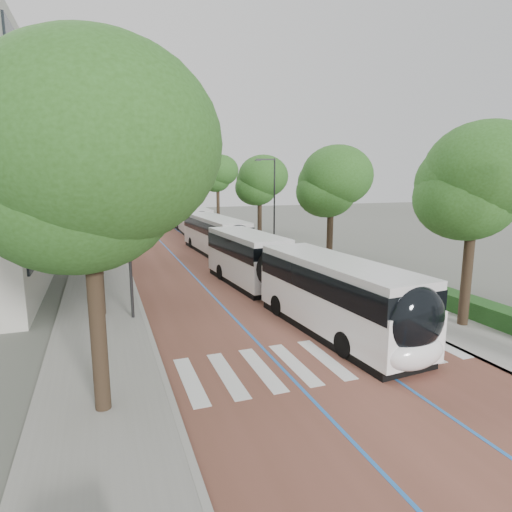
{
  "coord_description": "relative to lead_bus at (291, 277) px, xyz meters",
  "views": [
    {
      "loc": [
        -7.23,
        -12.0,
        6.62
      ],
      "look_at": [
        0.5,
        9.28,
        2.4
      ],
      "focal_mm": 30.0,
      "sensor_mm": 36.0,
      "label": 1
    }
  ],
  "objects": [
    {
      "name": "bus_queued_2",
      "position": [
        0.37,
        42.06,
        -0.0
      ],
      "size": [
        3.32,
        12.53,
        3.2
      ],
      "rotation": [
        0.0,
        0.0,
        0.07
      ],
      "color": "white",
      "rests_on": "ground"
    },
    {
      "name": "lamp_post_left",
      "position": [
        -7.7,
        0.9,
        2.49
      ],
      "size": [
        0.14,
        0.14,
        8.0
      ],
      "primitive_type": "cylinder",
      "color": "#28282A",
      "rests_on": "sidewalk_left"
    },
    {
      "name": "lane_line_left",
      "position": [
        -3.2,
        32.9,
        -1.6
      ],
      "size": [
        0.12,
        126.0,
        0.01
      ],
      "primitive_type": "cube",
      "color": "blue",
      "rests_on": "road"
    },
    {
      "name": "road",
      "position": [
        -1.6,
        32.9,
        -1.62
      ],
      "size": [
        11.0,
        140.0,
        0.02
      ],
      "primitive_type": "cube",
      "color": "brown",
      "rests_on": "ground"
    },
    {
      "name": "kerb_right",
      "position": [
        4.0,
        32.9,
        -1.57
      ],
      "size": [
        0.2,
        140.0,
        0.14
      ],
      "primitive_type": "cube",
      "color": "gray",
      "rests_on": "ground"
    },
    {
      "name": "ground",
      "position": [
        -1.6,
        -7.1,
        -1.63
      ],
      "size": [
        160.0,
        160.0,
        0.0
      ],
      "primitive_type": "plane",
      "color": "#51544C",
      "rests_on": "ground"
    },
    {
      "name": "bus_queued_0",
      "position": [
        0.35,
        16.08,
        -0.0
      ],
      "size": [
        3.12,
        12.5,
        3.2
      ],
      "rotation": [
        0.0,
        0.0,
        0.05
      ],
      "color": "white",
      "rests_on": "ground"
    },
    {
      "name": "sidewalk_right",
      "position": [
        5.9,
        32.9,
        -1.57
      ],
      "size": [
        4.0,
        140.0,
        0.12
      ],
      "primitive_type": "cube",
      "color": "gray",
      "rests_on": "ground"
    },
    {
      "name": "kerb_left",
      "position": [
        -7.2,
        32.9,
        -1.57
      ],
      "size": [
        0.2,
        140.0,
        0.14
      ],
      "primitive_type": "cube",
      "color": "gray",
      "rests_on": "ground"
    },
    {
      "name": "trees_left",
      "position": [
        -9.1,
        17.7,
        4.94
      ],
      "size": [
        6.32,
        61.31,
        9.52
      ],
      "color": "black",
      "rests_on": "ground"
    },
    {
      "name": "lead_bus",
      "position": [
        0.0,
        0.0,
        0.0
      ],
      "size": [
        3.94,
        18.53,
        3.2
      ],
      "rotation": [
        0.0,
        0.0,
        0.08
      ],
      "color": "black",
      "rests_on": "ground"
    },
    {
      "name": "streetlight_far",
      "position": [
        5.01,
        14.9,
        3.19
      ],
      "size": [
        1.82,
        0.2,
        8.0
      ],
      "color": "#28282A",
      "rests_on": "sidewalk_right"
    },
    {
      "name": "bus_queued_1",
      "position": [
        1.13,
        29.38,
        -0.0
      ],
      "size": [
        2.98,
        12.48,
        3.2
      ],
      "rotation": [
        0.0,
        0.0,
        -0.04
      ],
      "color": "white",
      "rests_on": "ground"
    },
    {
      "name": "zebra_crossing",
      "position": [
        -1.4,
        -6.1,
        -1.6
      ],
      "size": [
        10.55,
        3.6,
        0.01
      ],
      "color": "silver",
      "rests_on": "ground"
    },
    {
      "name": "sidewalk_left",
      "position": [
        -9.1,
        32.9,
        -1.57
      ],
      "size": [
        4.0,
        140.0,
        0.12
      ],
      "primitive_type": "cube",
      "color": "gray",
      "rests_on": "ground"
    },
    {
      "name": "lane_line_right",
      "position": [
        -0.0,
        32.9,
        -1.6
      ],
      "size": [
        0.12,
        126.0,
        0.01
      ],
      "primitive_type": "cube",
      "color": "blue",
      "rests_on": "road"
    },
    {
      "name": "trees_right",
      "position": [
        6.1,
        14.6,
        4.62
      ],
      "size": [
        5.01,
        46.95,
        8.89
      ],
      "color": "black",
      "rests_on": "ground"
    }
  ]
}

